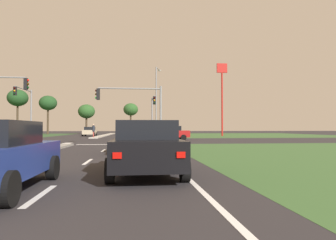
# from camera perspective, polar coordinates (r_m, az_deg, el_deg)

# --- Properties ---
(ground_plane) EXTENTS (200.00, 200.00, 0.00)m
(ground_plane) POSITION_cam_1_polar(r_m,az_deg,el_deg) (32.40, -16.01, -3.93)
(ground_plane) COLOR #282628
(grass_verge_far_right) EXTENTS (35.00, 35.00, 0.01)m
(grass_verge_far_right) POSITION_cam_1_polar(r_m,az_deg,el_deg) (59.90, 13.26, -2.83)
(grass_verge_far_right) COLOR #385B2D
(grass_verge_far_right) RESTS_ON ground
(median_island_near) EXTENTS (1.20, 22.00, 0.14)m
(median_island_near) POSITION_cam_1_polar(r_m,az_deg,el_deg) (14.06, -29.19, -6.68)
(median_island_near) COLOR gray
(median_island_near) RESTS_ON ground
(median_island_far) EXTENTS (1.20, 36.00, 0.14)m
(median_island_far) POSITION_cam_1_polar(r_m,az_deg,el_deg) (57.18, -11.80, -2.83)
(median_island_far) COLOR #ADA89E
(median_island_far) RESTS_ON ground
(lane_dash_near) EXTENTS (0.14, 2.00, 0.01)m
(lane_dash_near) POSITION_cam_1_polar(r_m,az_deg,el_deg) (6.69, -23.50, -13.23)
(lane_dash_near) COLOR silver
(lane_dash_near) RESTS_ON ground
(lane_dash_second) EXTENTS (0.14, 2.00, 0.01)m
(lane_dash_second) POSITION_cam_1_polar(r_m,az_deg,el_deg) (12.49, -15.29, -7.80)
(lane_dash_second) COLOR silver
(lane_dash_second) RESTS_ON ground
(lane_dash_third) EXTENTS (0.14, 2.00, 0.01)m
(lane_dash_third) POSITION_cam_1_polar(r_m,az_deg,el_deg) (18.42, -12.37, -5.79)
(lane_dash_third) COLOR silver
(lane_dash_third) RESTS_ON ground
(lane_dash_fourth) EXTENTS (0.14, 2.00, 0.01)m
(lane_dash_fourth) POSITION_cam_1_polar(r_m,az_deg,el_deg) (24.38, -10.89, -4.75)
(lane_dash_fourth) COLOR silver
(lane_dash_fourth) RESTS_ON ground
(edge_line_right) EXTENTS (0.14, 24.00, 0.01)m
(edge_line_right) POSITION_cam_1_polar(r_m,az_deg,el_deg) (14.05, -0.47, -7.15)
(edge_line_right) COLOR silver
(edge_line_right) RESTS_ON ground
(stop_bar_near) EXTENTS (6.40, 0.50, 0.01)m
(stop_bar_near) POSITION_cam_1_polar(r_m,az_deg,el_deg) (25.00, -10.09, -4.67)
(stop_bar_near) COLOR silver
(stop_bar_near) RESTS_ON ground
(crosswalk_bar_second) EXTENTS (0.70, 2.80, 0.01)m
(crosswalk_bar_second) POSITION_cam_1_polar(r_m,az_deg,el_deg) (28.79, -28.17, -4.10)
(crosswalk_bar_second) COLOR silver
(crosswalk_bar_second) RESTS_ON ground
(crosswalk_bar_third) EXTENTS (0.70, 2.80, 0.01)m
(crosswalk_bar_third) POSITION_cam_1_polar(r_m,az_deg,el_deg) (28.39, -26.01, -4.16)
(crosswalk_bar_third) COLOR silver
(crosswalk_bar_third) RESTS_ON ground
(crosswalk_bar_fourth) EXTENTS (0.70, 2.80, 0.01)m
(crosswalk_bar_fourth) POSITION_cam_1_polar(r_m,az_deg,el_deg) (28.02, -23.78, -4.23)
(crosswalk_bar_fourth) COLOR silver
(crosswalk_bar_fourth) RESTS_ON ground
(crosswalk_bar_fifth) EXTENTS (0.70, 2.80, 0.01)m
(crosswalk_bar_fifth) POSITION_cam_1_polar(r_m,az_deg,el_deg) (27.70, -21.51, -4.28)
(crosswalk_bar_fifth) COLOR silver
(crosswalk_bar_fifth) RESTS_ON ground
(crosswalk_bar_sixth) EXTENTS (0.70, 2.80, 0.01)m
(crosswalk_bar_sixth) POSITION_cam_1_polar(r_m,az_deg,el_deg) (27.43, -19.18, -4.33)
(crosswalk_bar_sixth) COLOR silver
(crosswalk_bar_sixth) RESTS_ON ground
(car_black_near) EXTENTS (2.10, 4.48, 1.58)m
(car_black_near) POSITION_cam_1_polar(r_m,az_deg,el_deg) (8.82, -4.30, -5.23)
(car_black_near) COLOR black
(car_black_near) RESTS_ON ground
(car_maroon_second) EXTENTS (2.00, 4.60, 1.54)m
(car_maroon_second) POSITION_cam_1_polar(r_m,az_deg,el_deg) (16.36, -6.09, -3.60)
(car_maroon_second) COLOR maroon
(car_maroon_second) RESTS_ON ground
(car_red_third) EXTENTS (4.21, 2.05, 1.60)m
(car_red_third) POSITION_cam_1_polar(r_m,az_deg,el_deg) (33.47, 0.58, -2.51)
(car_red_third) COLOR #A31919
(car_red_third) RESTS_ON ground
(car_beige_fifth) EXTENTS (2.08, 4.16, 1.56)m
(car_beige_fifth) POSITION_cam_1_polar(r_m,az_deg,el_deg) (51.42, -14.93, -2.15)
(car_beige_fifth) COLOR #BCAD8E
(car_beige_fifth) RESTS_ON ground
(traffic_signal_far_right) EXTENTS (0.32, 5.01, 5.34)m
(traffic_signal_far_right) POSITION_cam_1_polar(r_m,az_deg,el_deg) (36.79, -2.94, 2.09)
(traffic_signal_far_right) COLOR gray
(traffic_signal_far_right) RESTS_ON ground
(traffic_signal_far_left) EXTENTS (0.32, 5.38, 6.18)m
(traffic_signal_far_left) POSITION_cam_1_polar(r_m,az_deg,el_deg) (38.99, -25.87, 2.86)
(traffic_signal_far_left) COLOR gray
(traffic_signal_far_left) RESTS_ON ground
(traffic_signal_near_right) EXTENTS (5.67, 0.32, 5.01)m
(traffic_signal_near_right) POSITION_cam_1_polar(r_m,az_deg,el_deg) (25.40, -6.40, 3.32)
(traffic_signal_near_right) COLOR gray
(traffic_signal_near_right) RESTS_ON ground
(street_lamp_third) EXTENTS (1.03, 1.94, 10.74)m
(street_lamp_third) POSITION_cam_1_polar(r_m,az_deg,el_deg) (45.23, -2.24, 4.20)
(street_lamp_third) COLOR gray
(street_lamp_third) RESTS_ON ground
(pedestrian_at_median) EXTENTS (0.34, 0.34, 1.78)m
(pedestrian_at_median) POSITION_cam_1_polar(r_m,az_deg,el_deg) (40.89, -14.25, -1.72)
(pedestrian_at_median) COLOR maroon
(pedestrian_at_median) RESTS_ON median_island_far
(fastfood_pole_sign) EXTENTS (1.80, 0.40, 12.48)m
(fastfood_pole_sign) POSITION_cam_1_polar(r_m,az_deg,el_deg) (51.76, 10.41, 6.98)
(fastfood_pole_sign) COLOR red
(fastfood_pole_sign) RESTS_ON ground
(treeline_near) EXTENTS (4.34, 4.34, 9.85)m
(treeline_near) POSITION_cam_1_polar(r_m,az_deg,el_deg) (72.77, -27.12, 3.78)
(treeline_near) COLOR #423323
(treeline_near) RESTS_ON ground
(treeline_second) EXTENTS (3.78, 3.78, 8.49)m
(treeline_second) POSITION_cam_1_polar(r_m,az_deg,el_deg) (69.86, -22.23, 3.02)
(treeline_second) COLOR #423323
(treeline_second) RESTS_ON ground
(treeline_third) EXTENTS (3.75, 3.75, 6.75)m
(treeline_third) POSITION_cam_1_polar(r_m,az_deg,el_deg) (69.37, -15.52, 1.58)
(treeline_third) COLOR #423323
(treeline_third) RESTS_ON ground
(treeline_fourth) EXTENTS (3.28, 3.28, 6.96)m
(treeline_fourth) POSITION_cam_1_polar(r_m,az_deg,el_deg) (66.94, -7.24, 1.99)
(treeline_fourth) COLOR #423323
(treeline_fourth) RESTS_ON ground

